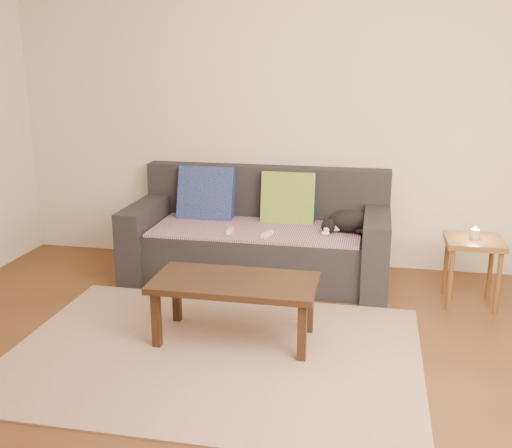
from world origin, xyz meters
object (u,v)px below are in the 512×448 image
wii_remote_b (267,234)px  cat (347,222)px  wii_remote_a (230,231)px  coffee_table (235,288)px  side_table (473,250)px  sofa (259,240)px

wii_remote_b → cat: bearing=-52.3°
wii_remote_a → coffee_table: wii_remote_a is taller
wii_remote_b → side_table: side_table is taller
sofa → side_table: (1.64, -0.28, 0.10)m
cat → coffee_table: (-0.63, -1.15, -0.16)m
wii_remote_a → side_table: (1.82, -0.01, -0.04)m
side_table → coffee_table: bearing=-149.3°
wii_remote_a → side_table: 1.82m
sofa → side_table: bearing=-9.8°
sofa → cat: size_ratio=5.24×
sofa → wii_remote_b: sofa is taller
cat → wii_remote_b: cat is taller
wii_remote_b → side_table: bearing=-73.7°
sofa → wii_remote_b: size_ratio=14.00×
side_table → coffee_table: side_table is taller
cat → wii_remote_a: size_ratio=2.67×
cat → wii_remote_b: bearing=-152.6°
cat → side_table: size_ratio=0.80×
sofa → side_table: size_ratio=4.18×
wii_remote_a → coffee_table: 0.98m
coffee_table → wii_remote_b: bearing=87.5°
cat → coffee_table: bearing=-113.7°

